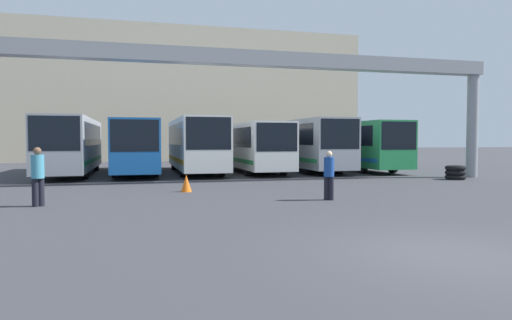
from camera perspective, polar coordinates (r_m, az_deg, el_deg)
ground_plane at (r=9.08m, az=22.69°, el=-10.85°), size 200.00×200.00×0.00m
building_backdrop at (r=50.98m, az=-8.68°, el=7.58°), size 35.08×12.00×13.15m
overhead_gantry at (r=22.23m, az=-0.54°, el=10.82°), size 25.74×0.80×6.31m
bus_slot_0 at (r=29.23m, az=-22.01°, el=2.02°), size 2.50×11.95×3.30m
bus_slot_1 at (r=28.99m, az=-14.86°, el=1.97°), size 2.54×11.93×3.17m
bus_slot_2 at (r=28.81m, az=-7.61°, el=2.21°), size 2.55×11.12×3.33m
bus_slot_3 at (r=29.05m, az=-0.35°, el=1.95°), size 2.49×10.22×3.08m
bus_slot_4 at (r=30.60m, az=6.04°, el=2.24°), size 2.53×11.17×3.33m
bus_slot_5 at (r=31.86m, az=12.33°, el=2.09°), size 2.47×10.70×3.21m
pedestrian_near_right at (r=15.86m, az=9.10°, el=-1.74°), size 0.35×0.35×1.69m
pedestrian_near_center at (r=15.69m, az=-25.61°, el=-1.70°), size 0.38×0.38×1.84m
traffic_cone at (r=18.37m, az=-8.71°, el=-2.91°), size 0.43×0.43×0.67m
tire_stack at (r=26.01m, az=23.66°, el=-1.44°), size 1.04×1.04×0.72m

